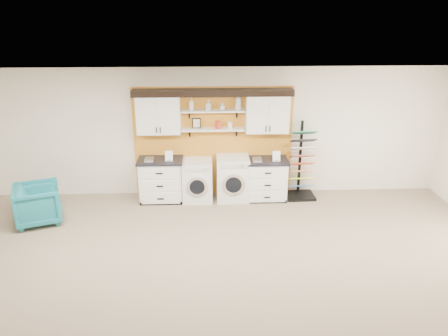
{
  "coord_description": "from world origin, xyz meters",
  "views": [
    {
      "loc": [
        -0.12,
        -5.06,
        4.06
      ],
      "look_at": [
        0.17,
        2.3,
        1.23
      ],
      "focal_mm": 35.0,
      "sensor_mm": 36.0,
      "label": 1
    }
  ],
  "objects_px": {
    "base_cabinet_right": "(266,179)",
    "dryer": "(233,178)",
    "base_cabinet_left": "(161,180)",
    "sample_rack": "(301,174)",
    "washer": "(197,180)",
    "armchair": "(38,204)"
  },
  "relations": [
    {
      "from": "base_cabinet_left",
      "to": "sample_rack",
      "type": "distance_m",
      "value": 3.03
    },
    {
      "from": "base_cabinet_right",
      "to": "sample_rack",
      "type": "relative_size",
      "value": 0.54
    },
    {
      "from": "washer",
      "to": "armchair",
      "type": "relative_size",
      "value": 1.06
    },
    {
      "from": "base_cabinet_left",
      "to": "armchair",
      "type": "xyz_separation_m",
      "value": [
        -2.29,
        -0.93,
        -0.08
      ]
    },
    {
      "from": "dryer",
      "to": "sample_rack",
      "type": "height_order",
      "value": "sample_rack"
    },
    {
      "from": "base_cabinet_right",
      "to": "dryer",
      "type": "bearing_deg",
      "value": -179.73
    },
    {
      "from": "dryer",
      "to": "sample_rack",
      "type": "xyz_separation_m",
      "value": [
        1.49,
        0.04,
        0.05
      ]
    },
    {
      "from": "base_cabinet_right",
      "to": "sample_rack",
      "type": "xyz_separation_m",
      "value": [
        0.77,
        0.04,
        0.09
      ]
    },
    {
      "from": "base_cabinet_right",
      "to": "washer",
      "type": "distance_m",
      "value": 1.48
    },
    {
      "from": "washer",
      "to": "armchair",
      "type": "xyz_separation_m",
      "value": [
        -3.07,
        -0.93,
        -0.06
      ]
    },
    {
      "from": "sample_rack",
      "to": "armchair",
      "type": "bearing_deg",
      "value": -172.38
    },
    {
      "from": "base_cabinet_left",
      "to": "washer",
      "type": "height_order",
      "value": "base_cabinet_left"
    },
    {
      "from": "sample_rack",
      "to": "washer",
      "type": "bearing_deg",
      "value": 178.33
    },
    {
      "from": "base_cabinet_right",
      "to": "washer",
      "type": "xyz_separation_m",
      "value": [
        -1.48,
        -0.0,
        -0.01
      ]
    },
    {
      "from": "washer",
      "to": "sample_rack",
      "type": "height_order",
      "value": "sample_rack"
    },
    {
      "from": "armchair",
      "to": "sample_rack",
      "type": "bearing_deg",
      "value": -99.52
    },
    {
      "from": "dryer",
      "to": "sample_rack",
      "type": "bearing_deg",
      "value": 1.5
    },
    {
      "from": "dryer",
      "to": "armchair",
      "type": "distance_m",
      "value": 3.94
    },
    {
      "from": "base_cabinet_left",
      "to": "washer",
      "type": "bearing_deg",
      "value": -0.25
    },
    {
      "from": "washer",
      "to": "dryer",
      "type": "bearing_deg",
      "value": 0.0
    },
    {
      "from": "base_cabinet_left",
      "to": "base_cabinet_right",
      "type": "relative_size",
      "value": 1.04
    },
    {
      "from": "dryer",
      "to": "sample_rack",
      "type": "relative_size",
      "value": 0.57
    }
  ]
}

